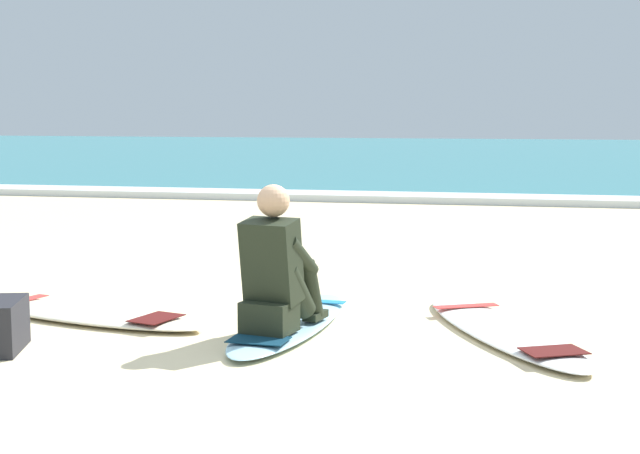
# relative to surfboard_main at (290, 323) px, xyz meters

# --- Properties ---
(ground_plane) EXTENTS (80.00, 80.00, 0.00)m
(ground_plane) POSITION_rel_surfboard_main_xyz_m (-0.08, -0.21, -0.04)
(ground_plane) COLOR beige
(sea) EXTENTS (80.00, 28.00, 0.10)m
(sea) POSITION_rel_surfboard_main_xyz_m (-0.08, 22.74, 0.01)
(sea) COLOR teal
(sea) RESTS_ON ground
(breaking_foam) EXTENTS (80.00, 0.90, 0.11)m
(breaking_foam) POSITION_rel_surfboard_main_xyz_m (-0.08, 9.04, 0.02)
(breaking_foam) COLOR white
(breaking_foam) RESTS_ON ground
(surfboard_main) EXTENTS (0.66, 2.09, 0.08)m
(surfboard_main) POSITION_rel_surfboard_main_xyz_m (0.00, 0.00, 0.00)
(surfboard_main) COLOR #9ED1E5
(surfboard_main) RESTS_ON ground
(surfer_seated) EXTENTS (0.47, 0.75, 0.95)m
(surfer_seated) POSITION_rel_surfboard_main_xyz_m (-0.01, -0.33, 0.40)
(surfer_seated) COLOR black
(surfer_seated) RESTS_ON surfboard_main
(surfboard_spare_near) EXTENTS (2.17, 1.09, 0.08)m
(surfboard_spare_near) POSITION_rel_surfboard_main_xyz_m (-1.54, -0.02, -0.00)
(surfboard_spare_near) COLOR #EFE5C6
(surfboard_spare_near) RESTS_ON ground
(surfboard_spare_far) EXTENTS (1.43, 2.21, 0.08)m
(surfboard_spare_far) POSITION_rel_surfboard_main_xyz_m (1.44, 0.07, -0.00)
(surfboard_spare_far) COLOR white
(surfboard_spare_far) RESTS_ON ground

